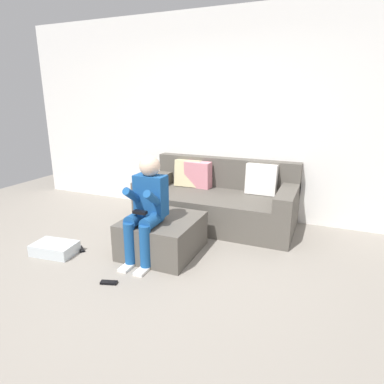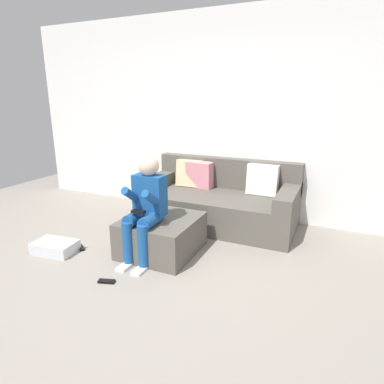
{
  "view_description": "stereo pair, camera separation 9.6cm",
  "coord_description": "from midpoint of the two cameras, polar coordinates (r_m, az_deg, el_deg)",
  "views": [
    {
      "loc": [
        1.46,
        -2.17,
        1.65
      ],
      "look_at": [
        0.01,
        1.25,
        0.57
      ],
      "focal_mm": 30.74,
      "sensor_mm": 36.0,
      "label": 1
    },
    {
      "loc": [
        1.55,
        -2.13,
        1.65
      ],
      "look_at": [
        0.01,
        1.25,
        0.57
      ],
      "focal_mm": 30.74,
      "sensor_mm": 36.0,
      "label": 2
    }
  ],
  "objects": [
    {
      "name": "ground_plane",
      "position": [
        3.1,
        -10.54,
        -16.22
      ],
      "size": [
        8.26,
        8.26,
        0.0
      ],
      "primitive_type": "plane",
      "color": "gray"
    },
    {
      "name": "wall_back",
      "position": [
        4.7,
        4.36,
        12.86
      ],
      "size": [
        6.35,
        0.1,
        2.76
      ],
      "primitive_type": "cube",
      "color": "white",
      "rests_on": "ground_plane"
    },
    {
      "name": "couch_sectional",
      "position": [
        4.41,
        3.85,
        -1.59
      ],
      "size": [
        2.02,
        0.96,
        0.83
      ],
      "color": "#59544C",
      "rests_on": "ground_plane"
    },
    {
      "name": "ottoman",
      "position": [
        3.63,
        -5.93,
        -7.49
      ],
      "size": [
        0.75,
        0.8,
        0.39
      ],
      "primitive_type": "cube",
      "color": "#59544C",
      "rests_on": "ground_plane"
    },
    {
      "name": "person_seated",
      "position": [
        3.36,
        -8.73,
        -2.31
      ],
      "size": [
        0.32,
        0.57,
        1.09
      ],
      "color": "#194C8C",
      "rests_on": "ground_plane"
    },
    {
      "name": "storage_bin",
      "position": [
        3.93,
        -23.36,
        -9.0
      ],
      "size": [
        0.48,
        0.34,
        0.12
      ],
      "primitive_type": "cube",
      "rotation": [
        0.0,
        0.0,
        0.11
      ],
      "color": "silver",
      "rests_on": "ground_plane"
    },
    {
      "name": "remote_near_ottoman",
      "position": [
        3.22,
        -15.07,
        -14.93
      ],
      "size": [
        0.16,
        0.1,
        0.02
      ],
      "primitive_type": "cube",
      "rotation": [
        0.0,
        0.0,
        0.3
      ],
      "color": "black",
      "rests_on": "ground_plane"
    },
    {
      "name": "remote_by_storage_bin",
      "position": [
        3.94,
        -19.38,
        -9.32
      ],
      "size": [
        0.15,
        0.13,
        0.02
      ],
      "primitive_type": "cube",
      "rotation": [
        0.0,
        0.0,
        -0.62
      ],
      "color": "black",
      "rests_on": "ground_plane"
    }
  ]
}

